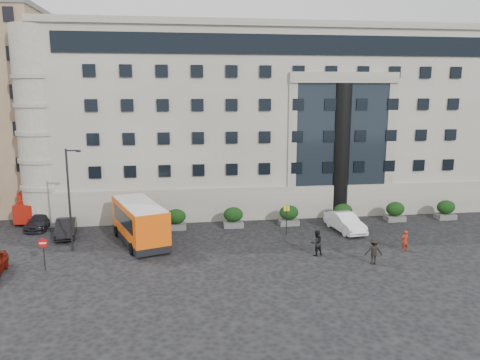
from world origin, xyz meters
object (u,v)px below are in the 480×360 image
object	(u,v)px
minibus	(140,221)
white_taxi	(345,222)
hedge_c	(289,215)
street_lamp	(70,196)
no_entry_sign	(43,248)
pedestrian_c	(374,251)
hedge_e	(395,211)
parked_car_d	(74,214)
parked_car_b	(66,228)
hedge_b	(233,217)
red_truck	(35,205)
hedge_a	(176,219)
bus_stop_sign	(287,215)
pedestrian_a	(405,241)
parked_car_c	(40,221)
hedge_d	(343,213)
hedge_f	(446,210)
pedestrian_b	(316,243)

from	to	relation	value
minibus	white_taxi	distance (m)	17.80
hedge_c	street_lamp	bearing A→B (deg)	-165.33
no_entry_sign	pedestrian_c	bearing A→B (deg)	-4.45
hedge_e	parked_car_d	distance (m)	30.86
hedge_c	parked_car_b	distance (m)	19.75
hedge_b	white_taxi	distance (m)	10.01
no_entry_sign	red_truck	bearing A→B (deg)	107.94
street_lamp	hedge_a	bearing A→B (deg)	31.16
bus_stop_sign	parked_car_b	world-z (taller)	bus_stop_sign
no_entry_sign	pedestrian_a	world-z (taller)	no_entry_sign
hedge_b	parked_car_c	bearing A→B (deg)	173.42
hedge_d	hedge_f	bearing A→B (deg)	0.00
hedge_e	hedge_f	world-z (taller)	same
hedge_d	street_lamp	bearing A→B (deg)	-168.47
white_taxi	bus_stop_sign	bearing A→B (deg)	172.82
hedge_b	pedestrian_b	size ratio (longest dim) A/B	0.93
no_entry_sign	minibus	world-z (taller)	minibus
red_truck	white_taxi	world-z (taller)	red_truck
pedestrian_b	pedestrian_c	size ratio (longest dim) A/B	1.02
street_lamp	pedestrian_c	xyz separation A→B (m)	(21.99, -5.83, -3.40)
hedge_c	white_taxi	world-z (taller)	hedge_c
hedge_c	red_truck	world-z (taller)	red_truck
hedge_a	pedestrian_b	bearing A→B (deg)	-38.54
street_lamp	white_taxi	bearing A→B (deg)	5.38
parked_car_c	hedge_b	bearing A→B (deg)	-3.48
parked_car_c	parked_car_d	bearing A→B (deg)	46.19
pedestrian_a	pedestrian_b	size ratio (longest dim) A/B	0.84
red_truck	white_taxi	distance (m)	29.38
hedge_e	parked_car_c	xyz separation A→B (m)	(-33.01, 2.01, -0.28)
street_lamp	white_taxi	world-z (taller)	street_lamp
white_taxi	minibus	bearing A→B (deg)	173.86
bus_stop_sign	no_entry_sign	size ratio (longest dim) A/B	1.09
bus_stop_sign	parked_car_c	bearing A→B (deg)	167.51
hedge_b	no_entry_sign	bearing A→B (deg)	-148.10
bus_stop_sign	red_truck	world-z (taller)	red_truck
hedge_b	hedge_e	size ratio (longest dim) A/B	1.00
pedestrian_b	red_truck	bearing A→B (deg)	-46.73
hedge_d	pedestrian_c	distance (m)	10.74
bus_stop_sign	pedestrian_a	distance (m)	9.84
parked_car_d	hedge_c	bearing A→B (deg)	-7.69
hedge_a	hedge_b	xyz separation A→B (m)	(5.20, 0.00, 0.00)
hedge_f	white_taxi	xyz separation A→B (m)	(-11.15, -2.65, -0.10)
hedge_f	street_lamp	size ratio (longest dim) A/B	0.23
hedge_f	pedestrian_b	xyz separation A→B (m)	(-15.50, -8.37, 0.06)
hedge_b	parked_car_d	size ratio (longest dim) A/B	0.39
pedestrian_c	hedge_f	bearing A→B (deg)	-129.50
hedge_e	hedge_a	bearing A→B (deg)	180.00
bus_stop_sign	minibus	bearing A→B (deg)	-176.94
hedge_c	hedge_d	xyz separation A→B (m)	(5.20, 0.00, 0.00)
hedge_c	parked_car_b	xyz separation A→B (m)	(-19.72, -0.94, -0.19)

